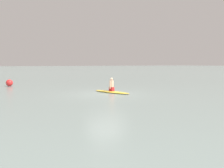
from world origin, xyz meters
TOP-DOWN VIEW (x-y plane):
  - ground_plane at (0.00, 0.00)m, footprint 400.00×400.00m
  - surfboard at (-0.53, 0.71)m, footprint 3.18×1.61m
  - person_paddler at (-0.53, 0.71)m, footprint 0.36×0.40m
  - buoy_marker at (-9.18, -4.83)m, footprint 0.59×0.59m

SIDE VIEW (x-z plane):
  - ground_plane at x=0.00m, z-range 0.00..0.00m
  - surfboard at x=-0.53m, z-range 0.00..0.11m
  - buoy_marker at x=-9.18m, z-range 0.00..0.59m
  - person_paddler at x=-0.53m, z-range 0.06..0.98m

